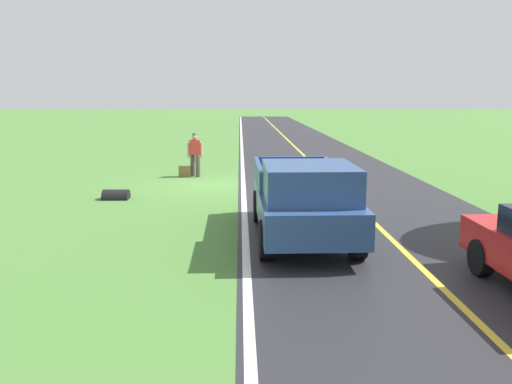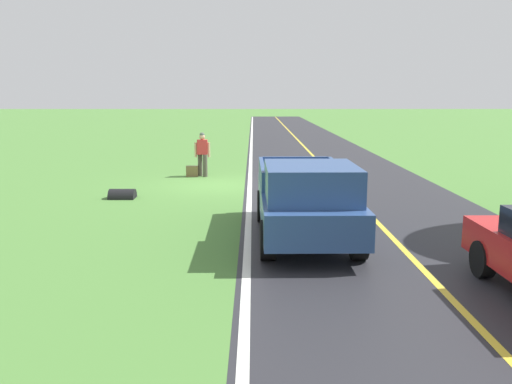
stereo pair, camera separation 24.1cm
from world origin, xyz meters
name	(u,v)px [view 1 (the left image)]	position (x,y,z in m)	size (l,w,h in m)	color
ground_plane	(213,185)	(0.00, 0.00, 0.00)	(200.00, 200.00, 0.00)	#4C7F38
road_surface	(334,185)	(-4.40, 0.00, 0.00)	(6.97, 120.00, 0.00)	#28282D
lane_edge_line	(243,185)	(-1.09, 0.00, 0.01)	(0.16, 117.60, 0.00)	silver
lane_centre_line	(334,185)	(-4.40, 0.00, 0.01)	(0.14, 117.60, 0.00)	gold
hitchhiker_walking	(195,152)	(0.80, -2.17, 0.98)	(0.62, 0.51, 1.75)	#4C473D
suitcase_carried	(185,171)	(1.22, -2.09, 0.21)	(0.20, 0.46, 0.43)	brown
pickup_truck_passing	(304,198)	(-2.39, 7.44, 0.97)	(2.14, 5.42, 1.82)	#2D4C84
drainage_culvert	(116,199)	(2.91, 2.48, 0.00)	(0.60, 0.60, 0.80)	black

